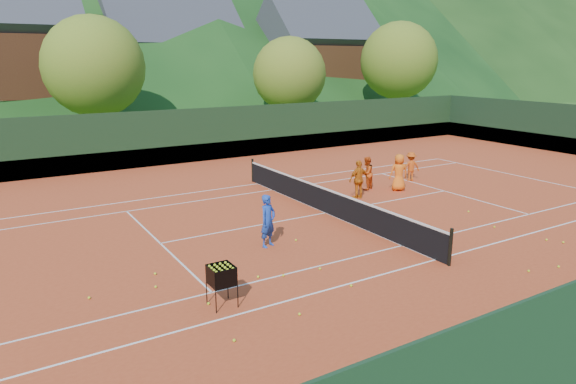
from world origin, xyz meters
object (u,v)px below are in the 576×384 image
ball_hopper (221,276)px  chalet_right (317,63)px  student_a (366,173)px  chalet_mid (173,66)px  student_b (359,180)px  tennis_net (326,200)px  student_c (399,172)px  student_d (411,166)px  coach (268,221)px

ball_hopper → chalet_right: (26.46, 34.89, 4.49)m
student_a → chalet_mid: chalet_mid is taller
student_b → tennis_net: bearing=24.1°
student_c → ball_hopper: size_ratio=1.64×
chalet_mid → student_b: bearing=-96.3°
student_a → ball_hopper: (-10.08, -6.91, 0.01)m
tennis_net → chalet_right: 36.37m
student_d → chalet_right: chalet_right is taller
student_b → tennis_net: student_b is taller
student_b → chalet_right: bearing=-120.2°
student_d → tennis_net: bearing=36.8°
student_b → chalet_right: size_ratio=0.14×
tennis_net → ball_hopper: size_ratio=12.07×
student_d → chalet_mid: bearing=-71.3°
ball_hopper → chalet_right: chalet_right is taller
student_a → chalet_right: 32.73m
tennis_net → student_c: bearing=13.7°
student_d → student_b: bearing=34.4°
ball_hopper → coach: bearing=45.5°
coach → chalet_mid: size_ratio=0.13×
student_c → ball_hopper: (-11.18, -6.04, -0.07)m
tennis_net → ball_hopper: tennis_net is taller
student_d → tennis_net: (-6.51, -2.25, -0.19)m
coach → chalet_mid: chalet_mid is taller
chalet_mid → coach: bearing=-104.9°
student_c → student_d: 2.10m
student_d → ball_hopper: bearing=46.6°
chalet_right → coach: bearing=-126.4°
chalet_right → student_a: bearing=-120.3°
student_a → chalet_mid: bearing=-118.0°
chalet_mid → chalet_right: bearing=-15.9°
ball_hopper → chalet_mid: size_ratio=0.08×
tennis_net → chalet_mid: (6.00, 34.00, 4.47)m
student_c → chalet_mid: size_ratio=0.13×
student_a → student_b: (-1.26, -1.02, 0.07)m
student_a → student_c: student_c is taller
student_a → student_b: student_b is taller
chalet_right → chalet_mid: bearing=164.1°
student_c → coach: bearing=43.7°
student_b → ball_hopper: bearing=34.8°
tennis_net → chalet_mid: bearing=80.0°
student_b → student_c: student_c is taller
student_a → student_c: (1.10, -0.87, 0.08)m
student_c → chalet_mid: bearing=-69.1°
student_b → student_a: bearing=-140.0°
coach → tennis_net: (3.60, 1.98, -0.32)m
chalet_right → tennis_net: bearing=-123.7°
ball_hopper → student_b: bearing=33.7°
chalet_mid → student_d: bearing=-89.1°
student_b → ball_hopper: (-8.82, -5.89, -0.06)m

